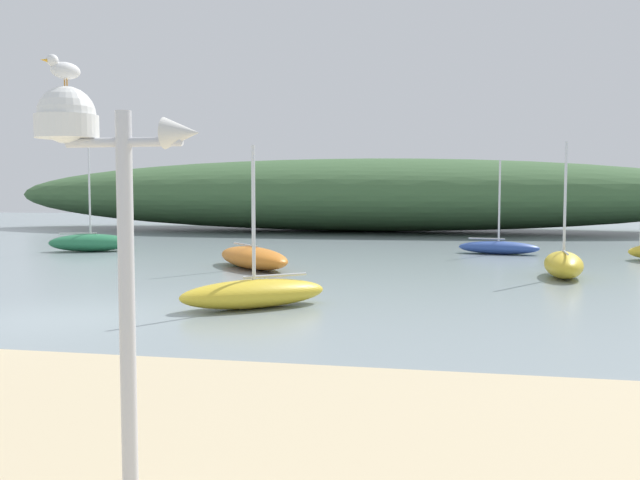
# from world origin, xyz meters

# --- Properties ---
(ground_plane) EXTENTS (120.00, 120.00, 0.00)m
(ground_plane) POSITION_xyz_m (0.00, 0.00, 0.00)
(ground_plane) COLOR gray
(distant_hill) EXTENTS (47.19, 12.93, 4.63)m
(distant_hill) POSITION_xyz_m (1.30, 31.70, 2.31)
(distant_hill) COLOR #3D6038
(distant_hill) RESTS_ON ground
(mast_structure) EXTENTS (1.27, 0.46, 3.16)m
(mast_structure) POSITION_xyz_m (5.05, -7.96, 2.75)
(mast_structure) COLOR silver
(mast_structure) RESTS_ON beach_sand
(seagull_on_radar) EXTENTS (0.22, 0.28, 0.22)m
(seagull_on_radar) POSITION_xyz_m (4.84, -7.97, 3.49)
(seagull_on_radar) COLOR orange
(seagull_on_radar) RESTS_ON mast_structure
(sailboat_far_left) EXTENTS (1.23, 2.97, 4.03)m
(sailboat_far_left) POSITION_xyz_m (10.85, 8.80, 0.41)
(sailboat_far_left) COLOR gold
(sailboat_far_left) RESTS_ON ground
(sailboat_by_sandbar) EXTENTS (3.37, 3.00, 3.58)m
(sailboat_by_sandbar) POSITION_xyz_m (3.32, 1.92, 0.33)
(sailboat_by_sandbar) COLOR gold
(sailboat_by_sandbar) RESTS_ON ground
(sailboat_near_shore) EXTENTS (3.92, 4.23, 3.97)m
(sailboat_near_shore) POSITION_xyz_m (1.06, 9.37, 0.37)
(sailboat_near_shore) COLOR orange
(sailboat_near_shore) RESTS_ON ground
(sailboat_far_right) EXTENTS (3.65, 2.35, 4.54)m
(sailboat_far_right) POSITION_xyz_m (-7.57, 14.15, 0.39)
(sailboat_far_right) COLOR #287A4C
(sailboat_far_right) RESTS_ON ground
(sailboat_outer_mooring) EXTENTS (3.38, 1.68, 3.83)m
(sailboat_outer_mooring) POSITION_xyz_m (9.40, 16.26, 0.29)
(sailboat_outer_mooring) COLOR #2D4C9E
(sailboat_outer_mooring) RESTS_ON ground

